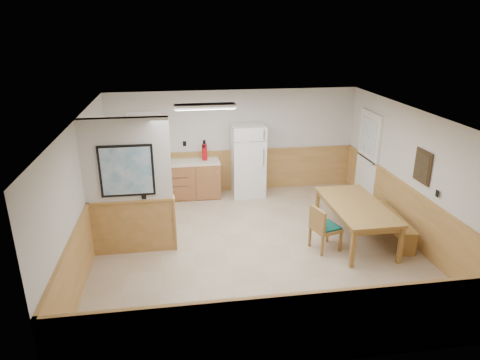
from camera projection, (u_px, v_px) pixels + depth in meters
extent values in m
plane|color=tan|center=(256.00, 247.00, 8.07)|extent=(6.00, 6.00, 0.00)
cube|color=silver|center=(258.00, 116.00, 7.20)|extent=(6.00, 6.00, 0.02)
cube|color=silver|center=(234.00, 142.00, 10.41)|extent=(6.00, 0.02, 2.50)
cube|color=silver|center=(413.00, 177.00, 8.05)|extent=(0.02, 6.00, 2.50)
cube|color=silver|center=(82.00, 195.00, 7.21)|extent=(0.02, 6.00, 2.50)
cube|color=tan|center=(234.00, 171.00, 10.66)|extent=(6.00, 0.04, 1.00)
cube|color=tan|center=(407.00, 213.00, 8.31)|extent=(0.04, 6.00, 1.00)
cube|color=tan|center=(89.00, 234.00, 7.47)|extent=(0.04, 6.00, 1.00)
cube|color=silver|center=(126.00, 161.00, 7.33)|extent=(1.50, 0.15, 1.50)
cube|color=tan|center=(133.00, 226.00, 7.76)|extent=(1.50, 0.17, 1.00)
cube|color=black|center=(127.00, 171.00, 7.29)|extent=(0.92, 0.03, 0.92)
cube|color=white|center=(127.00, 171.00, 7.28)|extent=(0.84, 0.01, 0.84)
cube|color=olive|center=(191.00, 180.00, 10.25)|extent=(1.40, 0.60, 0.86)
cube|color=olive|center=(128.00, 183.00, 10.04)|extent=(0.06, 0.60, 0.86)
cube|color=olive|center=(160.00, 181.00, 10.14)|extent=(0.06, 0.60, 0.86)
cube|color=beige|center=(173.00, 163.00, 10.03)|extent=(2.20, 0.60, 0.04)
cube|color=beige|center=(173.00, 156.00, 10.29)|extent=(2.20, 0.02, 0.10)
cube|color=white|center=(367.00, 158.00, 9.89)|extent=(0.05, 1.02, 2.15)
cube|color=white|center=(367.00, 158.00, 9.89)|extent=(0.04, 0.90, 2.05)
cube|color=silver|center=(368.00, 136.00, 9.70)|extent=(0.02, 0.76, 0.80)
cube|color=white|center=(145.00, 133.00, 10.00)|extent=(0.80, 0.03, 1.00)
cube|color=white|center=(145.00, 133.00, 9.98)|extent=(0.70, 0.01, 0.90)
cube|color=#382716|center=(423.00, 167.00, 7.67)|extent=(0.03, 0.50, 0.60)
cube|color=black|center=(422.00, 167.00, 7.67)|extent=(0.01, 0.42, 0.52)
cube|color=white|center=(205.00, 106.00, 8.31)|extent=(1.20, 0.30, 0.08)
cube|color=white|center=(205.00, 108.00, 8.32)|extent=(1.15, 0.25, 0.01)
cube|color=white|center=(248.00, 160.00, 10.24)|extent=(0.77, 0.70, 1.74)
cube|color=silver|center=(264.00, 135.00, 9.70)|extent=(0.03, 0.02, 0.23)
cube|color=silver|center=(264.00, 157.00, 9.89)|extent=(0.03, 0.02, 0.41)
cube|color=#AE823F|center=(357.00, 206.00, 8.08)|extent=(1.01, 1.99, 0.05)
cube|color=#AE823F|center=(356.00, 209.00, 8.11)|extent=(0.90, 1.89, 0.10)
cube|color=#AE823F|center=(353.00, 249.00, 7.28)|extent=(0.07, 0.07, 0.70)
cube|color=#AE823F|center=(317.00, 206.00, 9.01)|extent=(0.07, 0.07, 0.70)
cube|color=#AE823F|center=(400.00, 245.00, 7.41)|extent=(0.07, 0.07, 0.70)
cube|color=#AE823F|center=(356.00, 203.00, 9.14)|extent=(0.07, 0.07, 0.70)
cube|color=#AE823F|center=(392.00, 217.00, 8.30)|extent=(0.45, 1.59, 0.05)
cube|color=#AE823F|center=(410.00, 246.00, 7.70)|extent=(0.33, 0.08, 0.40)
cube|color=#AE823F|center=(374.00, 212.00, 9.06)|extent=(0.33, 0.08, 0.40)
cube|color=#AE823F|center=(326.00, 228.00, 7.86)|extent=(0.57, 0.57, 0.06)
cube|color=#0E4939|center=(326.00, 226.00, 7.85)|extent=(0.52, 0.52, 0.03)
cube|color=#AE823F|center=(317.00, 219.00, 7.71)|extent=(0.18, 0.46, 0.40)
cube|color=#0E4939|center=(308.00, 221.00, 7.63)|extent=(0.13, 0.39, 0.34)
cube|color=#AE823F|center=(322.00, 246.00, 7.69)|extent=(0.05, 0.05, 0.39)
cube|color=#AE823F|center=(310.00, 237.00, 8.03)|extent=(0.05, 0.05, 0.39)
cube|color=#AE823F|center=(340.00, 242.00, 7.85)|extent=(0.05, 0.05, 0.39)
cube|color=#AE823F|center=(327.00, 233.00, 8.19)|extent=(0.05, 0.05, 0.39)
cylinder|color=#B60912|center=(205.00, 152.00, 10.11)|extent=(0.14, 0.14, 0.40)
cylinder|color=black|center=(204.00, 142.00, 10.02)|extent=(0.07, 0.07, 0.09)
cylinder|color=#188830|center=(141.00, 159.00, 9.85)|extent=(0.09, 0.09, 0.23)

